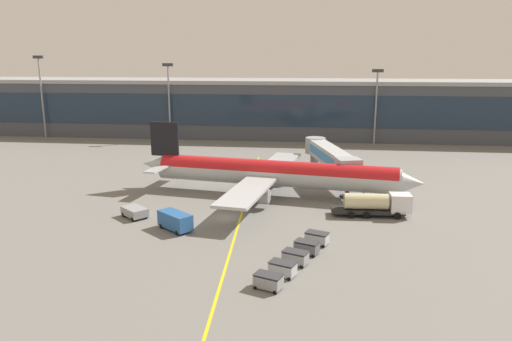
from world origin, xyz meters
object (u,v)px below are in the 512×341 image
object	(u,v)px
pushback_tug	(134,211)
fuel_tanker	(376,204)
crew_van	(175,220)
baggage_cart_2	(295,257)
baggage_cart_3	(307,247)
baggage_cart_1	(283,268)
baggage_cart_4	(317,238)
main_airliner	(273,173)
baggage_cart_0	(268,281)

from	to	relation	value
pushback_tug	fuel_tanker	bearing A→B (deg)	7.80
crew_van	baggage_cart_2	world-z (taller)	crew_van
pushback_tug	baggage_cart_3	distance (m)	25.89
baggage_cart_1	baggage_cart_2	size ratio (longest dim) A/B	1.00
fuel_tanker	baggage_cart_2	bearing A→B (deg)	-120.99
crew_van	baggage_cart_4	distance (m)	18.32
baggage_cart_1	fuel_tanker	bearing A→B (deg)	60.34
pushback_tug	crew_van	xyz separation A→B (m)	(6.96, -4.17, 0.47)
main_airliner	baggage_cart_2	bearing A→B (deg)	-79.75
pushback_tug	baggage_cart_1	distance (m)	26.82
fuel_tanker	baggage_cart_4	xyz separation A→B (m)	(-8.19, -11.52, -0.96)
main_airliner	baggage_cart_0	xyz separation A→B (m)	(2.42, -32.11, -2.90)
pushback_tug	baggage_cart_3	size ratio (longest dim) A/B	1.45
crew_van	baggage_cart_1	xyz separation A→B (m)	(14.63, -11.75, -0.53)
crew_van	baggage_cart_3	bearing A→B (deg)	-18.84
baggage_cart_3	crew_van	bearing A→B (deg)	161.16
main_airliner	crew_van	xyz separation A→B (m)	(-11.06, -17.38, -2.37)
fuel_tanker	baggage_cart_3	size ratio (longest dim) A/B	3.60
baggage_cart_0	baggage_cart_3	bearing A→B (deg)	68.82
main_airliner	crew_van	distance (m)	20.74
baggage_cart_1	baggage_cart_0	bearing A→B (deg)	-111.18
crew_van	baggage_cart_3	xyz separation A→B (m)	(16.94, -5.78, -0.53)
baggage_cart_0	baggage_cart_3	xyz separation A→B (m)	(3.47, 8.95, 0.00)
baggage_cart_2	fuel_tanker	bearing A→B (deg)	59.01
main_airliner	fuel_tanker	bearing A→B (deg)	-29.63
pushback_tug	baggage_cart_4	xyz separation A→B (m)	(25.06, -6.96, -0.07)
crew_van	baggage_cart_3	world-z (taller)	crew_van
baggage_cart_1	baggage_cart_4	distance (m)	9.60
main_airliner	pushback_tug	world-z (taller)	main_airliner
main_airliner	baggage_cart_4	bearing A→B (deg)	-70.76
crew_van	baggage_cart_2	xyz separation A→B (m)	(15.79, -8.77, -0.53)
fuel_tanker	baggage_cart_1	bearing A→B (deg)	-119.66
baggage_cart_0	baggage_cart_4	distance (m)	12.80
baggage_cart_3	fuel_tanker	bearing A→B (deg)	57.20
baggage_cart_4	pushback_tug	bearing A→B (deg)	164.47
baggage_cart_4	main_airliner	bearing A→B (deg)	109.24
crew_van	baggage_cart_0	distance (m)	19.97
main_airliner	baggage_cart_4	xyz separation A→B (m)	(7.04, -20.18, -2.90)
baggage_cart_2	baggage_cart_1	bearing A→B (deg)	-111.18
crew_van	baggage_cart_4	bearing A→B (deg)	-8.79
main_airliner	crew_van	size ratio (longest dim) A/B	8.81
baggage_cart_3	pushback_tug	bearing A→B (deg)	157.40
baggage_cart_0	baggage_cart_2	bearing A→B (deg)	68.82
main_airliner	baggage_cart_1	xyz separation A→B (m)	(3.57, -29.13, -2.90)
pushback_tug	main_airliner	bearing A→B (deg)	36.25
fuel_tanker	crew_van	size ratio (longest dim) A/B	2.09
pushback_tug	baggage_cart_4	bearing A→B (deg)	-15.53
baggage_cart_3	baggage_cart_4	bearing A→B (deg)	68.82
pushback_tug	baggage_cart_4	size ratio (longest dim) A/B	1.45
fuel_tanker	baggage_cart_0	world-z (taller)	fuel_tanker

